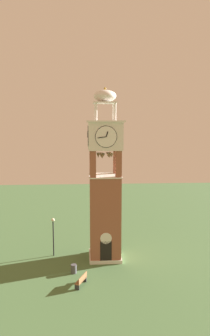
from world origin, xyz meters
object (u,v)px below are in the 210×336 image
(lamp_post, at_px, (53,230))
(trash_bin, at_px, (74,269))
(park_bench, at_px, (81,280))
(clock_tower, at_px, (105,190))

(lamp_post, height_order, trash_bin, lamp_post)
(park_bench, xyz_separation_m, trash_bin, (-0.71, 2.33, -0.08))
(clock_tower, relative_size, trash_bin, 20.89)
(clock_tower, distance_m, park_bench, 8.80)
(park_bench, bearing_deg, lamp_post, 114.42)
(trash_bin, bearing_deg, park_bench, -73.11)
(clock_tower, distance_m, lamp_post, 6.73)
(park_bench, relative_size, trash_bin, 2.05)
(park_bench, height_order, lamp_post, lamp_post)
(park_bench, relative_size, lamp_post, 0.42)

